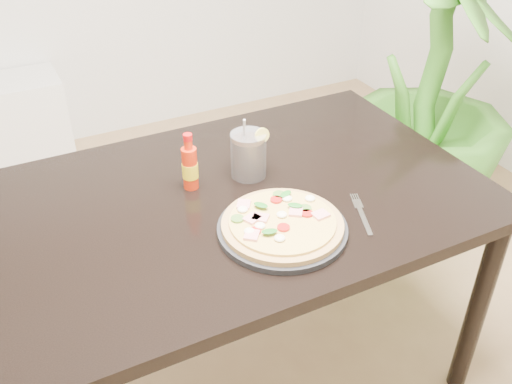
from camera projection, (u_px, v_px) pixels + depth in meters
name	position (u px, v px, depth m)	size (l,w,h in m)	color
dining_table	(237.00, 218.00, 1.66)	(1.40, 0.90, 0.75)	black
plate	(282.00, 229.00, 1.46)	(0.34, 0.34, 0.02)	black
pizza	(282.00, 223.00, 1.45)	(0.31, 0.31, 0.03)	tan
hot_sauce_bottle	(190.00, 167.00, 1.60)	(0.05, 0.05, 0.17)	red
cola_cup	(249.00, 156.00, 1.66)	(0.11, 0.10, 0.19)	black
fork	(361.00, 213.00, 1.53)	(0.09, 0.18, 0.00)	silver
houseplant	(433.00, 92.00, 2.44)	(0.72, 0.72, 1.29)	#387B20
plant_pot	(413.00, 195.00, 2.74)	(0.28, 0.28, 0.22)	brown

